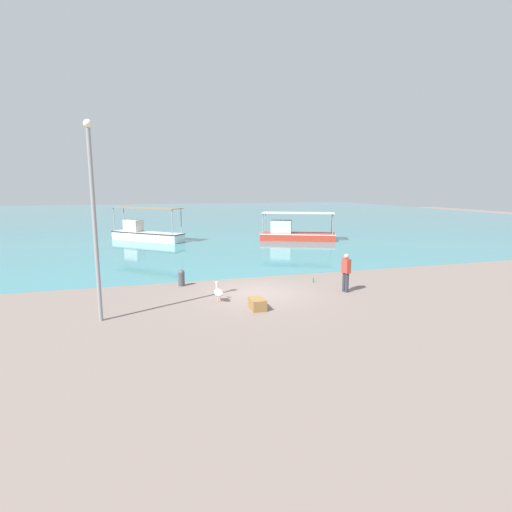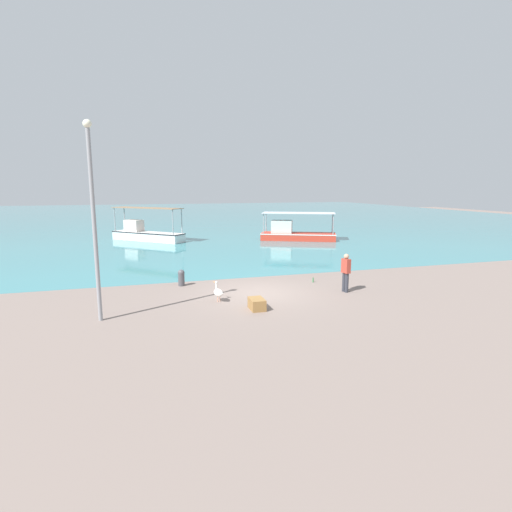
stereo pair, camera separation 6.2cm
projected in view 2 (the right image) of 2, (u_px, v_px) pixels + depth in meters
The scene contains 10 objects.
ground at pixel (259, 293), 17.26m from camera, with size 120.00×120.00×0.00m, color gray.
harbor_water at pixel (170, 216), 62.62m from camera, with size 110.00×90.00×0.00m, color teal.
fishing_boat_near_right at pixel (146, 233), 33.97m from camera, with size 5.98×5.73×2.80m.
fishing_boat_outer at pixel (295, 233), 34.37m from camera, with size 6.63×4.51×2.35m.
pelican at pixel (218, 292), 15.94m from camera, with size 0.44×0.79×0.80m.
lamp_post at pixel (93, 213), 13.11m from camera, with size 0.28×0.28×6.65m.
mooring_bollard at pixel (181, 277), 18.47m from camera, with size 0.31×0.31×0.77m.
fisherman_standing at pixel (346, 272), 17.31m from camera, with size 0.28×0.43×1.69m.
cargo_crate at pixel (257, 304), 14.94m from camera, with size 0.80×0.52×0.41m, color olive.
glass_bottle at pixel (313, 280), 19.19m from camera, with size 0.07×0.07×0.27m.
Camera 2 is at (-4.86, -16.01, 4.54)m, focal length 28.00 mm.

